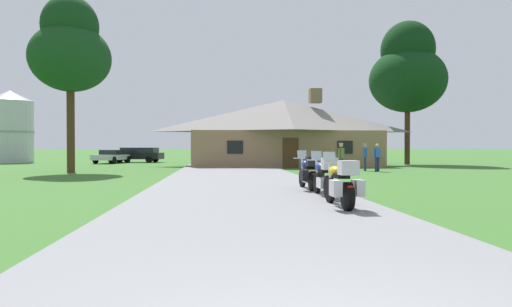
% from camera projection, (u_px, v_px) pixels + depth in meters
% --- Properties ---
extents(ground_plane, '(500.00, 500.00, 0.00)m').
position_uv_depth(ground_plane, '(234.00, 176.00, 22.68)').
color(ground_plane, '#386628').
extents(asphalt_driveway, '(6.40, 80.00, 0.06)m').
position_uv_depth(asphalt_driveway, '(236.00, 179.00, 20.68)').
color(asphalt_driveway, slate).
rests_on(asphalt_driveway, ground).
extents(motorcycle_yellow_nearest_to_camera, '(0.74, 2.08, 1.30)m').
position_uv_depth(motorcycle_yellow_nearest_to_camera, '(341.00, 184.00, 10.58)').
color(motorcycle_yellow_nearest_to_camera, black).
rests_on(motorcycle_yellow_nearest_to_camera, asphalt_driveway).
extents(motorcycle_blue_second_in_row, '(0.66, 2.08, 1.30)m').
position_uv_depth(motorcycle_blue_second_in_row, '(324.00, 177.00, 12.96)').
color(motorcycle_blue_second_in_row, black).
rests_on(motorcycle_blue_second_in_row, asphalt_driveway).
extents(motorcycle_blue_farthest_in_row, '(0.76, 2.08, 1.30)m').
position_uv_depth(motorcycle_blue_farthest_in_row, '(309.00, 173.00, 15.04)').
color(motorcycle_blue_farthest_in_row, black).
rests_on(motorcycle_blue_farthest_in_row, asphalt_driveway).
extents(stone_lodge, '(14.66, 7.35, 5.99)m').
position_uv_depth(stone_lodge, '(284.00, 132.00, 35.02)').
color(stone_lodge, '#896B4C').
rests_on(stone_lodge, ground).
extents(bystander_blue_shirt_near_lodge, '(0.51, 0.34, 1.67)m').
position_uv_depth(bystander_blue_shirt_near_lodge, '(377.00, 156.00, 26.97)').
color(bystander_blue_shirt_near_lodge, navy).
rests_on(bystander_blue_shirt_near_lodge, ground).
extents(bystander_blue_shirt_beside_signpost, '(0.33, 0.52, 1.69)m').
position_uv_depth(bystander_blue_shirt_beside_signpost, '(365.00, 155.00, 27.64)').
color(bystander_blue_shirt_beside_signpost, navy).
rests_on(bystander_blue_shirt_beside_signpost, ground).
extents(bystander_olive_shirt_by_tree, '(0.40, 0.43, 1.69)m').
position_uv_depth(bystander_olive_shirt_by_tree, '(341.00, 157.00, 24.32)').
color(bystander_olive_shirt_by_tree, navy).
rests_on(bystander_olive_shirt_by_tree, ground).
extents(tree_left_near, '(4.53, 4.53, 10.07)m').
position_uv_depth(tree_left_near, '(70.00, 49.00, 25.82)').
color(tree_left_near, '#422D19').
rests_on(tree_left_near, ground).
extents(tree_right_of_lodge, '(6.28, 6.28, 11.89)m').
position_uv_depth(tree_right_of_lodge, '(408.00, 71.00, 37.57)').
color(tree_right_of_lodge, '#422D19').
rests_on(tree_right_of_lodge, ground).
extents(metal_silo_distant, '(4.17, 4.17, 6.74)m').
position_uv_depth(metal_silo_distant, '(10.00, 127.00, 42.41)').
color(metal_silo_distant, '#B2B7BC').
rests_on(metal_silo_distant, ground).
extents(parked_black_suv_far_left, '(4.87, 2.72, 1.40)m').
position_uv_depth(parked_black_suv_far_left, '(138.00, 154.00, 42.66)').
color(parked_black_suv_far_left, black).
rests_on(parked_black_suv_far_left, ground).
extents(parked_silver_sedan_far_left, '(2.92, 4.54, 1.20)m').
position_uv_depth(parked_silver_sedan_far_left, '(112.00, 156.00, 40.44)').
color(parked_silver_sedan_far_left, '#ADAFB7').
rests_on(parked_silver_sedan_far_left, ground).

